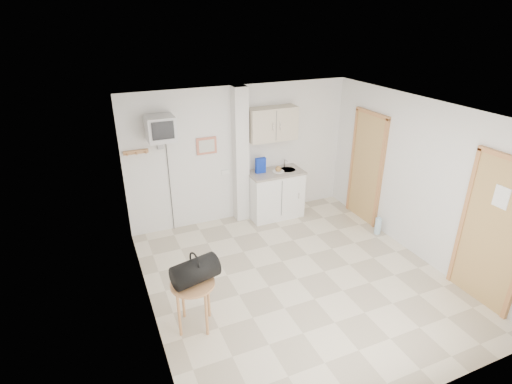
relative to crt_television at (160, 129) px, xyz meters
name	(u,v)px	position (x,y,z in m)	size (l,w,h in m)	color
ground	(297,279)	(1.45, -2.02, -1.94)	(4.50, 4.50, 0.00)	beige
room_envelope	(314,179)	(1.69, -1.93, -0.40)	(4.24, 4.54, 2.55)	white
kitchenette	(274,177)	(2.02, -0.02, -1.13)	(1.03, 0.58, 2.10)	white
crt_television	(160,129)	(0.00, 0.00, 0.00)	(0.44, 0.45, 2.15)	slate
round_table	(193,290)	(-0.20, -2.35, -1.38)	(0.54, 0.54, 0.66)	#B77E48
duffel_bag	(195,271)	(-0.15, -2.35, -1.12)	(0.61, 0.43, 0.41)	black
water_bottle	(378,226)	(3.42, -1.41, -1.78)	(0.11, 0.11, 0.34)	#ABD0E2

